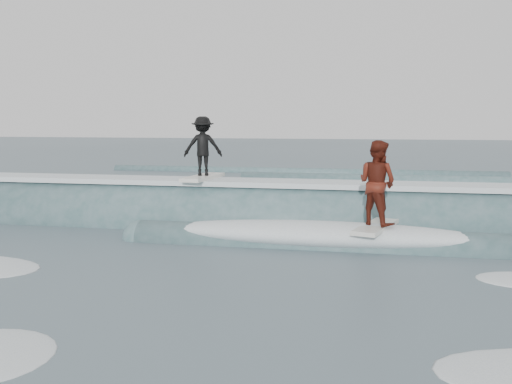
# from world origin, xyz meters

# --- Properties ---
(ground) EXTENTS (160.00, 160.00, 0.00)m
(ground) POSITION_xyz_m (0.00, 0.00, 0.00)
(ground) COLOR #3B4B56
(ground) RESTS_ON ground
(breaking_wave) EXTENTS (23.70, 4.01, 2.46)m
(breaking_wave) POSITION_xyz_m (0.18, 5.66, 0.04)
(breaking_wave) COLOR #35585A
(breaking_wave) RESTS_ON ground
(surfer_black) EXTENTS (1.19, 2.05, 1.75)m
(surfer_black) POSITION_xyz_m (-1.73, 5.87, 2.15)
(surfer_black) COLOR silver
(surfer_black) RESTS_ON ground
(surfer_red) EXTENTS (1.19, 2.07, 2.04)m
(surfer_red) POSITION_xyz_m (3.06, 3.67, 1.46)
(surfer_red) COLOR silver
(surfer_red) RESTS_ON ground
(whitewater) EXTENTS (14.52, 6.63, 0.10)m
(whitewater) POSITION_xyz_m (0.73, -1.12, 0.00)
(whitewater) COLOR white
(whitewater) RESTS_ON ground
(far_swells) EXTENTS (40.42, 8.65, 0.80)m
(far_swells) POSITION_xyz_m (-0.57, 17.65, 0.00)
(far_swells) COLOR #35585A
(far_swells) RESTS_ON ground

